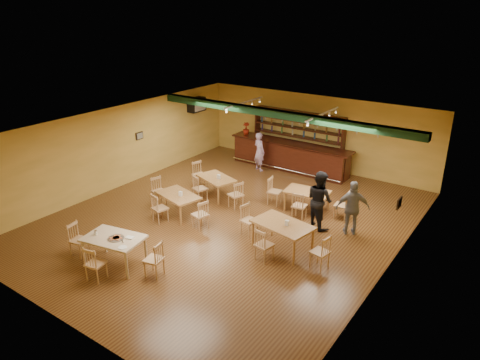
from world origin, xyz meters
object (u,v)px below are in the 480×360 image
Objects in this scene: near_table at (115,251)px; patron_right_a at (319,200)px; dining_table_b at (307,201)px; bar_counter at (290,156)px; patron_bar at (259,152)px; dining_table_a at (217,187)px; dining_table_d at (282,237)px; dining_table_c at (179,205)px.

patron_right_a reaches higher than near_table.
bar_counter is at bearing 120.51° from dining_table_b.
near_table is (-0.19, -8.97, -0.16)m from bar_counter.
patron_bar is (-3.37, 2.35, 0.44)m from dining_table_b.
patron_bar is at bearing -139.18° from bar_counter.
dining_table_b is at bearing 165.94° from patron_bar.
dining_table_b is at bearing -52.81° from bar_counter.
dining_table_a is 0.87× the size of dining_table_d.
dining_table_b is at bearing 53.71° from dining_table_c.
near_table is 6.06m from patron_right_a.
dining_table_a is at bearing 114.51° from patron_bar.
patron_right_a is at bearing 93.51° from dining_table_d.
near_table is at bearing -64.77° from dining_table_a.
bar_counter is 3.70× the size of dining_table_a.
near_table is at bearing -125.26° from dining_table_d.
patron_bar is (-0.14, 5.01, 0.43)m from dining_table_c.
dining_table_b is 4.13m from patron_bar.
dining_table_d reaches higher than dining_table_b.
patron_bar is at bearing 138.45° from dining_table_d.
dining_table_b is at bearing 31.99° from dining_table_a.
bar_counter reaches higher than dining_table_b.
bar_counter is at bearing -118.29° from patron_bar.
dining_table_d reaches higher than dining_table_c.
bar_counter is 3.29× the size of patron_bar.
dining_table_d is 1.08× the size of near_table.
bar_counter is 6.55m from dining_table_d.
dining_table_c is at bearing -147.24° from dining_table_b.
near_table is at bearing 116.25° from patron_bar.
patron_bar reaches higher than near_table.
near_table is (-2.60, -5.79, 0.05)m from dining_table_b.
dining_table_d is 4.48m from near_table.
patron_right_a reaches higher than dining_table_c.
bar_counter is 4.00m from dining_table_a.
dining_table_c is 0.90× the size of dining_table_d.
dining_table_b is 0.89× the size of patron_bar.
dining_table_a is 0.94× the size of near_table.
dining_table_a is 0.78× the size of patron_right_a.
dining_table_c is 3.20m from near_table.
dining_table_a is 0.97× the size of dining_table_c.
bar_counter is 2.90× the size of patron_right_a.
dining_table_c is 0.92× the size of patron_bar.
bar_counter reaches higher than dining_table_d.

